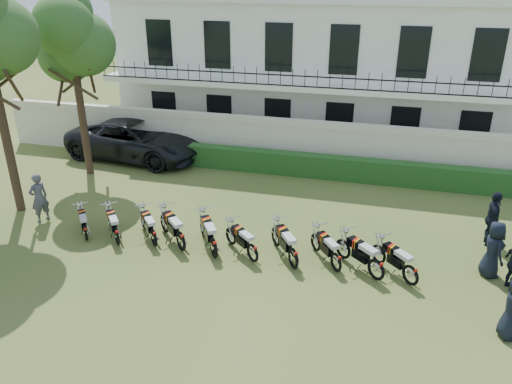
# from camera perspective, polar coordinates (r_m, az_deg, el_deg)

# --- Properties ---
(ground) EXTENTS (100.00, 100.00, 0.00)m
(ground) POSITION_cam_1_polar(r_m,az_deg,el_deg) (16.09, -0.23, -7.34)
(ground) COLOR #3D5220
(ground) RESTS_ON ground
(perimeter_wall) EXTENTS (30.00, 0.35, 2.30)m
(perimeter_wall) POSITION_cam_1_polar(r_m,az_deg,el_deg) (22.74, 5.04, 5.47)
(perimeter_wall) COLOR beige
(perimeter_wall) RESTS_ON ground
(hedge) EXTENTS (18.00, 0.60, 1.00)m
(hedge) POSITION_cam_1_polar(r_m,az_deg,el_deg) (22.08, 7.17, 2.94)
(hedge) COLOR #174017
(hedge) RESTS_ON ground
(building) EXTENTS (20.40, 9.60, 7.40)m
(building) POSITION_cam_1_polar(r_m,az_deg,el_deg) (27.85, 7.49, 14.20)
(building) COLOR white
(building) RESTS_ON ground
(tree_west_near) EXTENTS (3.40, 3.20, 7.90)m
(tree_west_near) POSITION_cam_1_polar(r_m,az_deg,el_deg) (22.29, -20.34, 16.22)
(tree_west_near) COLOR #473323
(tree_west_near) RESTS_ON ground
(motorcycle_0) EXTENTS (1.12, 1.39, 0.93)m
(motorcycle_0) POSITION_cam_1_polar(r_m,az_deg,el_deg) (17.71, -18.95, -4.06)
(motorcycle_0) COLOR black
(motorcycle_0) RESTS_ON ground
(motorcycle_1) EXTENTS (1.26, 1.52, 1.03)m
(motorcycle_1) POSITION_cam_1_polar(r_m,az_deg,el_deg) (17.11, -15.66, -4.46)
(motorcycle_1) COLOR black
(motorcycle_1) RESTS_ON ground
(motorcycle_2) EXTENTS (1.32, 1.50, 1.04)m
(motorcycle_2) POSITION_cam_1_polar(r_m,az_deg,el_deg) (16.73, -11.64, -4.69)
(motorcycle_2) COLOR black
(motorcycle_2) RESTS_ON ground
(motorcycle_3) EXTENTS (1.58, 1.56, 1.15)m
(motorcycle_3) POSITION_cam_1_polar(r_m,az_deg,el_deg) (16.29, -8.61, -5.06)
(motorcycle_3) COLOR black
(motorcycle_3) RESTS_ON ground
(motorcycle_4) EXTENTS (1.26, 1.82, 1.16)m
(motorcycle_4) POSITION_cam_1_polar(r_m,az_deg,el_deg) (15.79, -4.87, -5.85)
(motorcycle_4) COLOR black
(motorcycle_4) RESTS_ON ground
(motorcycle_5) EXTENTS (1.49, 1.33, 1.04)m
(motorcycle_5) POSITION_cam_1_polar(r_m,az_deg,el_deg) (15.55, -0.40, -6.50)
(motorcycle_5) COLOR black
(motorcycle_5) RESTS_ON ground
(motorcycle_6) EXTENTS (1.26, 1.80, 1.15)m
(motorcycle_6) POSITION_cam_1_polar(r_m,az_deg,el_deg) (15.25, 4.30, -7.03)
(motorcycle_6) COLOR black
(motorcycle_6) RESTS_ON ground
(motorcycle_7) EXTENTS (1.21, 1.60, 1.04)m
(motorcycle_7) POSITION_cam_1_polar(r_m,az_deg,el_deg) (15.27, 9.16, -7.46)
(motorcycle_7) COLOR black
(motorcycle_7) RESTS_ON ground
(motorcycle_8) EXTENTS (1.61, 1.47, 1.14)m
(motorcycle_8) POSITION_cam_1_polar(r_m,az_deg,el_deg) (15.09, 13.62, -8.09)
(motorcycle_8) COLOR black
(motorcycle_8) RESTS_ON ground
(motorcycle_9) EXTENTS (1.44, 1.48, 1.07)m
(motorcycle_9) POSITION_cam_1_polar(r_m,az_deg,el_deg) (15.14, 17.30, -8.58)
(motorcycle_9) COLOR black
(motorcycle_9) RESTS_ON ground
(suv) EXTENTS (6.96, 3.78, 1.85)m
(suv) POSITION_cam_1_polar(r_m,az_deg,el_deg) (24.75, -13.55, 5.84)
(suv) COLOR black
(suv) RESTS_ON ground
(inspector) EXTENTS (0.68, 0.79, 1.84)m
(inspector) POSITION_cam_1_polar(r_m,az_deg,el_deg) (19.46, -23.55, -0.62)
(inspector) COLOR #545559
(inspector) RESTS_ON ground
(officer_3) EXTENTS (0.80, 1.00, 1.77)m
(officer_3) POSITION_cam_1_polar(r_m,az_deg,el_deg) (16.29, 25.49, -5.93)
(officer_3) COLOR black
(officer_3) RESTS_ON ground
(officer_5) EXTENTS (0.49, 1.12, 1.89)m
(officer_5) POSITION_cam_1_polar(r_m,az_deg,el_deg) (18.04, 25.42, -2.79)
(officer_5) COLOR black
(officer_5) RESTS_ON ground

